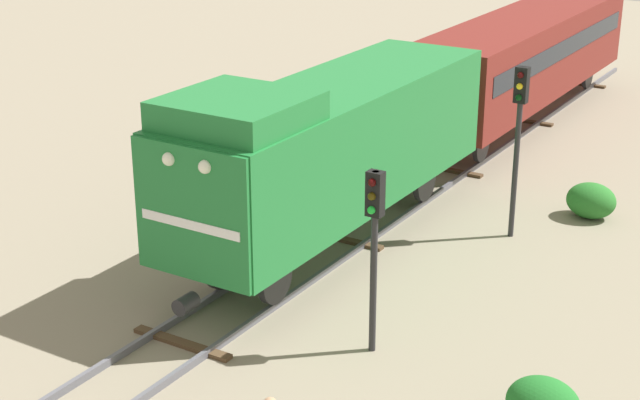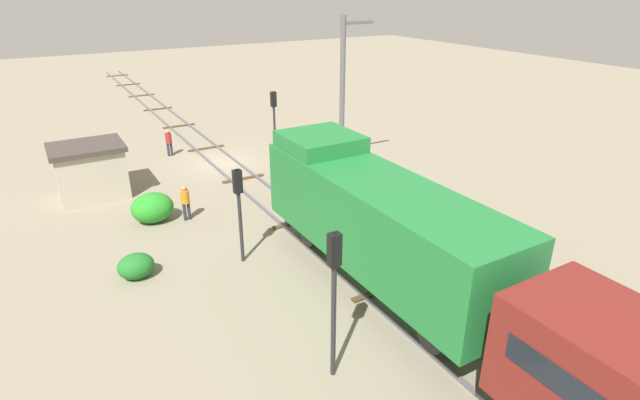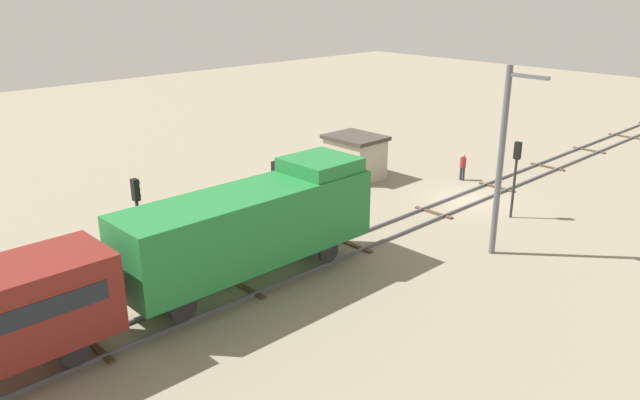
% 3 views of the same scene
% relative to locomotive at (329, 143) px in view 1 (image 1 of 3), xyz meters
% --- Properties ---
extents(locomotive, '(2.90, 11.60, 4.60)m').
position_rel_locomotive_xyz_m(locomotive, '(0.00, 0.00, 0.00)').
color(locomotive, '#1E7233').
rests_on(locomotive, railway_track).
extents(passenger_car_leading, '(2.84, 14.00, 3.66)m').
position_rel_locomotive_xyz_m(passenger_car_leading, '(0.00, 13.34, -0.25)').
color(passenger_car_leading, maroon).
rests_on(passenger_car_leading, railway_track).
extents(traffic_signal_mid, '(0.32, 0.34, 3.83)m').
position_rel_locomotive_xyz_m(traffic_signal_mid, '(3.40, -3.95, -0.10)').
color(traffic_signal_mid, '#262628').
rests_on(traffic_signal_mid, ground).
extents(traffic_signal_far, '(0.32, 0.34, 4.46)m').
position_rel_locomotive_xyz_m(traffic_signal_far, '(3.60, 3.14, 0.32)').
color(traffic_signal_far, '#262628').
rests_on(traffic_signal_far, ground).
extents(bush_mid, '(1.34, 1.10, 0.97)m').
position_rel_locomotive_xyz_m(bush_mid, '(4.95, 5.50, -2.29)').
color(bush_mid, '#266B26').
rests_on(bush_mid, ground).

